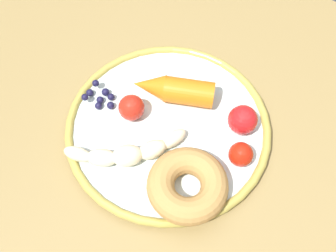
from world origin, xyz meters
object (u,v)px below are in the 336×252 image
at_px(banana, 127,152).
at_px(tomato_near, 241,154).
at_px(plate, 168,127).
at_px(dining_table, 195,161).
at_px(tomato_far, 243,120).
at_px(blueberry_pile, 100,97).
at_px(donut, 188,185).
at_px(tomato_mid, 131,108).
at_px(carrot_orange, 173,90).

bearing_deg(banana, tomato_near, 34.98).
bearing_deg(plate, tomato_near, 8.22).
height_order(dining_table, tomato_far, tomato_far).
height_order(blueberry_pile, tomato_far, tomato_far).
bearing_deg(donut, dining_table, 115.13).
height_order(donut, tomato_mid, tomato_mid).
distance_m(plate, tomato_far, 0.11).
xyz_separation_m(tomato_mid, tomato_far, (0.14, 0.08, 0.00)).
distance_m(dining_table, donut, 0.18).
bearing_deg(tomato_near, dining_table, 169.94).
bearing_deg(tomato_near, blueberry_pile, -169.68).
bearing_deg(banana, donut, 5.30).
height_order(banana, tomato_near, tomato_near).
height_order(donut, blueberry_pile, donut).
bearing_deg(blueberry_pile, donut, -11.84).
bearing_deg(banana, tomato_far, 53.09).
xyz_separation_m(dining_table, tomato_near, (0.07, -0.01, 0.14)).
bearing_deg(tomato_near, donut, -111.60).
relative_size(carrot_orange, donut, 1.18).
height_order(plate, blueberry_pile, blueberry_pile).
bearing_deg(tomato_far, carrot_orange, -171.18).
bearing_deg(tomato_mid, banana, -55.92).
bearing_deg(dining_table, tomato_mid, -153.16).
distance_m(tomato_mid, tomato_far, 0.16).
bearing_deg(carrot_orange, tomato_near, -11.87).
height_order(plate, tomato_near, tomato_near).
bearing_deg(dining_table, tomato_far, 33.12).
relative_size(dining_table, tomato_near, 29.08).
height_order(carrot_orange, tomato_near, carrot_orange).
distance_m(dining_table, tomato_far, 0.16).
height_order(tomato_near, tomato_far, tomato_far).
xyz_separation_m(banana, tomato_near, (0.12, 0.09, 0.00)).
xyz_separation_m(carrot_orange, tomato_near, (0.13, -0.03, -0.00)).
distance_m(banana, carrot_orange, 0.12).
height_order(donut, tomato_near, donut).
relative_size(tomato_near, tomato_far, 0.80).
xyz_separation_m(banana, tomato_far, (0.10, 0.13, 0.01)).
bearing_deg(donut, banana, -174.70).
distance_m(banana, tomato_near, 0.15).
relative_size(plate, blueberry_pile, 5.81).
bearing_deg(tomato_far, blueberry_pile, -156.23).
bearing_deg(blueberry_pile, tomato_far, 23.77).
relative_size(plate, tomato_far, 7.08).
bearing_deg(donut, carrot_orange, 133.88).
height_order(carrot_orange, blueberry_pile, carrot_orange).
distance_m(carrot_orange, tomato_mid, 0.07).
bearing_deg(tomato_far, banana, -126.91).
distance_m(donut, tomato_far, 0.12).
distance_m(carrot_orange, blueberry_pile, 0.11).
bearing_deg(tomato_mid, dining_table, 26.84).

